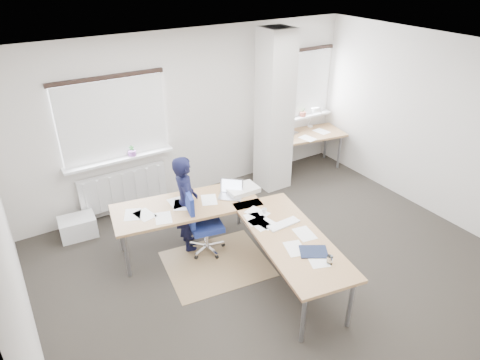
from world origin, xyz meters
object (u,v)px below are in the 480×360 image
task_chair (204,235)px  person (186,203)px  desk_side (307,135)px  desk_main (238,221)px

task_chair → person: bearing=128.4°
desk_side → person: bearing=-150.5°
desk_main → task_chair: task_chair is taller
desk_side → desk_main: bearing=-135.6°
task_chair → desk_side: bearing=35.9°
desk_side → person: (-3.06, -1.08, 0.03)m
desk_main → task_chair: bearing=129.7°
task_chair → person: person is taller
desk_side → person: person is taller
person → desk_side: bearing=-57.3°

